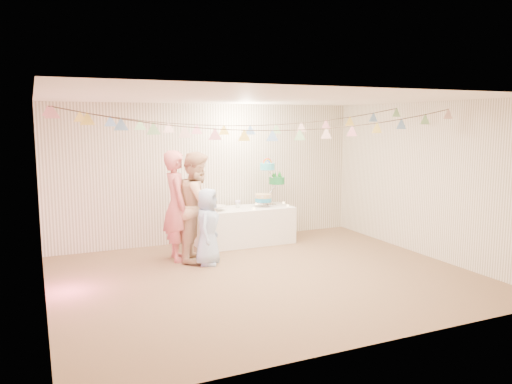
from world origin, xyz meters
name	(u,v)px	position (x,y,z in m)	size (l,w,h in m)	color
floor	(266,277)	(0.00, 0.00, 0.00)	(6.00, 6.00, 0.00)	brown
ceiling	(266,98)	(0.00, 0.00, 2.60)	(6.00, 6.00, 0.00)	white
back_wall	(210,173)	(0.00, 2.50, 1.30)	(6.00, 6.00, 0.00)	white
front_wall	(374,221)	(0.00, -2.50, 1.30)	(6.00, 6.00, 0.00)	white
left_wall	(40,204)	(-3.00, 0.00, 1.30)	(5.00, 5.00, 0.00)	white
right_wall	(427,180)	(3.00, 0.00, 1.30)	(5.00, 5.00, 0.00)	white
table	(244,226)	(0.48, 1.98, 0.34)	(1.82, 0.73, 0.68)	white
cake_stand	(270,180)	(1.03, 2.03, 1.17)	(0.75, 0.44, 0.84)	silver
cake_bottom	(264,198)	(0.88, 1.97, 0.84)	(0.31, 0.31, 0.15)	teal
cake_middle	(276,182)	(1.21, 2.12, 1.11)	(0.27, 0.27, 0.22)	#1B7C3A
cake_top_tier	(268,170)	(0.97, 2.00, 1.38)	(0.25, 0.25, 0.19)	#3EB5C4
platter	(216,206)	(-0.08, 1.93, 0.76)	(0.37, 0.37, 0.02)	white
posy	(238,200)	(0.38, 2.03, 0.82)	(0.13, 0.13, 0.15)	white
person_adult_a	(177,206)	(-0.94, 1.43, 0.91)	(0.66, 0.43, 1.81)	#CF6C6C
person_adult_b	(198,206)	(-0.62, 1.30, 0.90)	(0.87, 0.68, 1.79)	#D8AB84
person_child	(208,227)	(-0.57, 0.97, 0.62)	(0.60, 0.39, 1.23)	#A7C1EC
bunting_back	(237,117)	(0.00, 1.10, 2.35)	(5.60, 1.10, 0.40)	pink
bunting_front	(272,118)	(0.00, -0.20, 2.32)	(5.60, 0.90, 0.36)	#72A5E5
tealight_0	(206,212)	(-0.32, 1.83, 0.70)	(0.04, 0.04, 0.03)	#FFD88C
tealight_1	(223,207)	(0.13, 2.16, 0.70)	(0.04, 0.04, 0.03)	#FFD88C
tealight_2	(254,209)	(0.58, 1.76, 0.70)	(0.04, 0.04, 0.03)	#FFD88C
tealight_3	(256,204)	(0.83, 2.20, 0.70)	(0.04, 0.04, 0.03)	#FFD88C
tealight_4	(288,205)	(1.30, 1.80, 0.70)	(0.04, 0.04, 0.03)	#FFD88C
tealight_5	(284,203)	(1.38, 2.13, 0.70)	(0.04, 0.04, 0.03)	#FFD88C
tealight_6	(220,207)	(0.09, 2.20, 0.70)	(0.04, 0.04, 0.03)	#FFD88C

